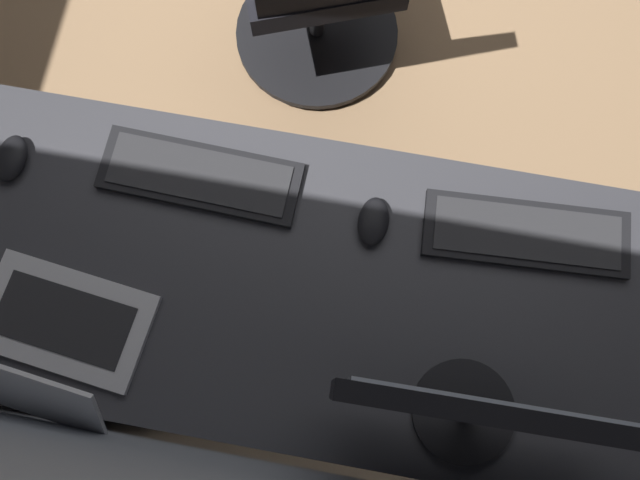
{
  "coord_description": "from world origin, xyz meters",
  "views": [
    {
      "loc": [
        -0.07,
        1.95,
        1.99
      ],
      "look_at": [
        -0.02,
        1.71,
        0.95
      ],
      "focal_mm": 35.19,
      "sensor_mm": 36.0,
      "label": 1
    }
  ],
  "objects_px": {
    "keyboard_main": "(200,176)",
    "keyboard_spare": "(526,234)",
    "mouse_spare": "(373,221)",
    "laptop_leftmost": "(46,346)",
    "mouse_main": "(11,158)",
    "monitor_primary": "(496,415)",
    "drawer_pedestal": "(141,291)"
  },
  "relations": [
    {
      "from": "keyboard_spare",
      "to": "mouse_spare",
      "type": "relative_size",
      "value": 4.11
    },
    {
      "from": "laptop_leftmost",
      "to": "keyboard_spare",
      "type": "height_order",
      "value": "laptop_leftmost"
    },
    {
      "from": "drawer_pedestal",
      "to": "monitor_primary",
      "type": "height_order",
      "value": "monitor_primary"
    },
    {
      "from": "mouse_spare",
      "to": "monitor_primary",
      "type": "bearing_deg",
      "value": 124.24
    },
    {
      "from": "drawer_pedestal",
      "to": "laptop_leftmost",
      "type": "height_order",
      "value": "laptop_leftmost"
    },
    {
      "from": "laptop_leftmost",
      "to": "mouse_main",
      "type": "relative_size",
      "value": 3.52
    },
    {
      "from": "drawer_pedestal",
      "to": "mouse_spare",
      "type": "relative_size",
      "value": 6.68
    },
    {
      "from": "keyboard_spare",
      "to": "mouse_main",
      "type": "height_order",
      "value": "mouse_main"
    },
    {
      "from": "monitor_primary",
      "to": "mouse_main",
      "type": "height_order",
      "value": "monitor_primary"
    },
    {
      "from": "laptop_leftmost",
      "to": "mouse_spare",
      "type": "xyz_separation_m",
      "value": [
        -0.58,
        -0.36,
        -0.03
      ]
    },
    {
      "from": "laptop_leftmost",
      "to": "keyboard_main",
      "type": "height_order",
      "value": "laptop_leftmost"
    },
    {
      "from": "keyboard_main",
      "to": "keyboard_spare",
      "type": "height_order",
      "value": "same"
    },
    {
      "from": "keyboard_main",
      "to": "mouse_main",
      "type": "relative_size",
      "value": 4.08
    },
    {
      "from": "keyboard_spare",
      "to": "mouse_spare",
      "type": "bearing_deg",
      "value": 5.68
    },
    {
      "from": "keyboard_spare",
      "to": "mouse_spare",
      "type": "xyz_separation_m",
      "value": [
        0.31,
        0.03,
        0.01
      ]
    },
    {
      "from": "keyboard_spare",
      "to": "mouse_spare",
      "type": "height_order",
      "value": "mouse_spare"
    },
    {
      "from": "keyboard_main",
      "to": "mouse_spare",
      "type": "distance_m",
      "value": 0.37
    },
    {
      "from": "drawer_pedestal",
      "to": "keyboard_spare",
      "type": "bearing_deg",
      "value": -166.26
    },
    {
      "from": "drawer_pedestal",
      "to": "keyboard_main",
      "type": "distance_m",
      "value": 0.49
    },
    {
      "from": "drawer_pedestal",
      "to": "laptop_leftmost",
      "type": "xyz_separation_m",
      "value": [
        0.02,
        0.18,
        0.43
      ]
    },
    {
      "from": "monitor_primary",
      "to": "mouse_spare",
      "type": "bearing_deg",
      "value": -55.76
    },
    {
      "from": "monitor_primary",
      "to": "keyboard_main",
      "type": "xyz_separation_m",
      "value": [
        0.6,
        -0.37,
        -0.23
      ]
    },
    {
      "from": "drawer_pedestal",
      "to": "mouse_spare",
      "type": "height_order",
      "value": "mouse_spare"
    },
    {
      "from": "drawer_pedestal",
      "to": "mouse_spare",
      "type": "bearing_deg",
      "value": -161.97
    },
    {
      "from": "keyboard_main",
      "to": "mouse_main",
      "type": "xyz_separation_m",
      "value": [
        0.4,
        0.03,
        0.01
      ]
    },
    {
      "from": "keyboard_spare",
      "to": "keyboard_main",
      "type": "bearing_deg",
      "value": -0.39
    },
    {
      "from": "drawer_pedestal",
      "to": "laptop_leftmost",
      "type": "distance_m",
      "value": 0.46
    },
    {
      "from": "keyboard_main",
      "to": "mouse_spare",
      "type": "xyz_separation_m",
      "value": [
        -0.37,
        0.04,
        0.01
      ]
    },
    {
      "from": "drawer_pedestal",
      "to": "mouse_main",
      "type": "bearing_deg",
      "value": -41.04
    },
    {
      "from": "keyboard_spare",
      "to": "mouse_spare",
      "type": "distance_m",
      "value": 0.31
    },
    {
      "from": "laptop_leftmost",
      "to": "drawer_pedestal",
      "type": "bearing_deg",
      "value": -95.95
    },
    {
      "from": "monitor_primary",
      "to": "laptop_leftmost",
      "type": "xyz_separation_m",
      "value": [
        0.81,
        0.02,
        -0.19
      ]
    }
  ]
}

